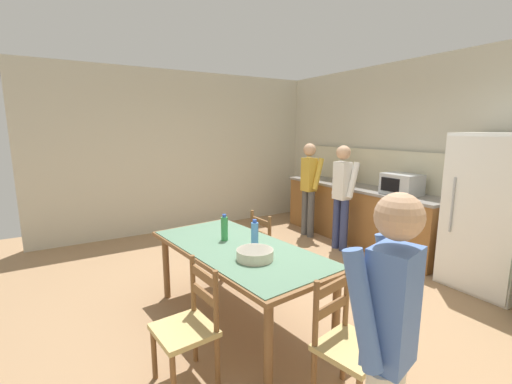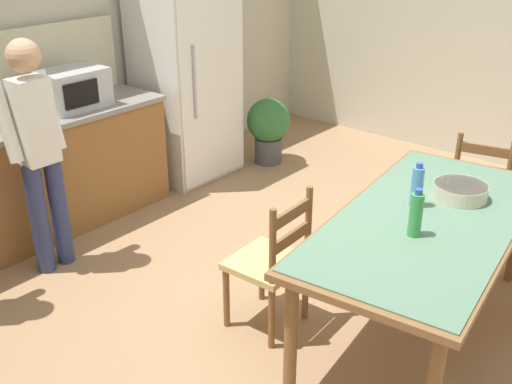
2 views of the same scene
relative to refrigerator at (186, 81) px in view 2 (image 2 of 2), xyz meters
The scene contains 12 objects.
ground_plane 2.59m from the refrigerator, 115.43° to the right, with size 8.32×8.32×0.00m, color #9E7A56.
wall_back 1.26m from the refrigerator, 155.64° to the left, with size 6.52×0.12×2.90m, color beige.
refrigerator is the anchor object (origin of this frame).
microwave 1.22m from the refrigerator, behind, with size 0.50×0.39×0.30m.
dining_table 2.98m from the refrigerator, 106.93° to the right, with size 2.08×1.16×0.77m.
bottle_near_centre 3.08m from the refrigerator, 111.18° to the right, with size 0.07×0.07×0.27m.
bottle_off_centre 2.82m from the refrigerator, 106.03° to the right, with size 0.07×0.07×0.27m.
serving_bowl 2.92m from the refrigerator, 100.10° to the right, with size 0.32×0.32×0.09m.
chair_side_far_left 2.60m from the refrigerator, 123.21° to the right, with size 0.44×0.42×0.91m.
chair_head_end 2.77m from the refrigerator, 81.28° to the right, with size 0.48×0.49×0.91m.
person_at_counter 1.93m from the refrigerator, 164.96° to the right, with size 0.41×0.28×1.63m.
potted_plant 0.97m from the refrigerator, 31.69° to the right, with size 0.44×0.44×0.67m.
Camera 2 is at (-2.76, -1.83, 2.32)m, focal length 42.00 mm.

